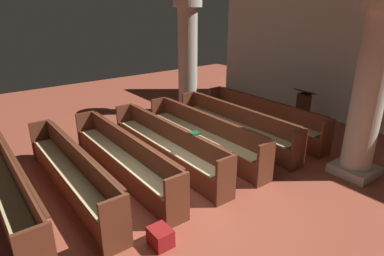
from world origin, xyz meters
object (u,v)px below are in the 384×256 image
at_px(pew_row_6, 8,189).
at_px(pew_row_5, 71,171).
at_px(pillar_far_side, 188,55).
at_px(hymn_book, 195,133).
at_px(pew_row_0, 262,116).
at_px(pew_row_4, 123,156).
at_px(pew_row_3, 166,143).
at_px(kneeler_box_red, 160,237).
at_px(lectern, 303,111).
at_px(pew_row_1, 235,124).
at_px(pillar_aisle_side, 370,88).
at_px(pew_row_2, 203,133).

bearing_deg(pew_row_6, pew_row_5, 90.00).
bearing_deg(pillar_far_side, hymn_book, -34.72).
distance_m(pew_row_0, pew_row_4, 4.01).
distance_m(pew_row_3, pew_row_6, 3.00).
relative_size(pew_row_6, kneeler_box_red, 11.17).
relative_size(pew_row_5, kneeler_box_red, 11.17).
height_order(pew_row_3, pillar_far_side, pillar_far_side).
bearing_deg(pew_row_3, pew_row_5, -90.00).
relative_size(pew_row_5, lectern, 3.51).
xyz_separation_m(pew_row_5, kneeler_box_red, (2.10, 0.53, -0.33)).
height_order(pew_row_1, hymn_book, hymn_book).
distance_m(pew_row_3, pillar_aisle_side, 4.07).
xyz_separation_m(pew_row_2, pew_row_6, (0.00, -4.01, 0.00)).
distance_m(pew_row_1, lectern, 2.24).
bearing_deg(pew_row_6, pew_row_0, 90.00).
bearing_deg(pew_row_4, pew_row_1, 90.00).
bearing_deg(pew_row_4, pew_row_6, -90.00).
bearing_deg(pew_row_0, pew_row_5, -90.00).
xyz_separation_m(pew_row_1, pew_row_5, (0.00, -4.01, 0.00)).
bearing_deg(pew_row_4, pew_row_2, 90.00).
relative_size(pew_row_5, hymn_book, 20.39).
bearing_deg(lectern, pew_row_0, -107.86).
bearing_deg(pew_row_6, pew_row_3, 90.00).
distance_m(pew_row_3, lectern, 4.23).
height_order(pew_row_0, pew_row_6, same).
bearing_deg(pew_row_2, lectern, 83.10).
xyz_separation_m(pew_row_6, kneeler_box_red, (2.10, 1.53, -0.33)).
relative_size(pew_row_3, hymn_book, 20.39).
xyz_separation_m(pew_row_1, kneeler_box_red, (2.10, -3.48, -0.33)).
distance_m(pew_row_2, pillar_aisle_side, 3.47).
relative_size(pew_row_4, pew_row_6, 1.00).
bearing_deg(pew_row_1, pew_row_4, -90.00).
height_order(pew_row_6, hymn_book, hymn_book).
xyz_separation_m(pew_row_0, pillar_aisle_side, (2.68, -0.24, 1.32)).
height_order(pew_row_1, pillar_far_side, pillar_far_side).
height_order(pew_row_0, pillar_far_side, pillar_far_side).
relative_size(pew_row_3, pew_row_6, 1.00).
relative_size(pew_row_2, hymn_book, 20.39).
xyz_separation_m(pillar_aisle_side, hymn_book, (-1.95, -2.58, -0.90)).
xyz_separation_m(pillar_far_side, kneeler_box_red, (4.73, -4.00, -1.65)).
xyz_separation_m(pew_row_5, pillar_far_side, (-2.63, 4.53, 1.32)).
height_order(pew_row_1, pillar_aisle_side, pillar_aisle_side).
distance_m(pew_row_5, lectern, 6.22).
bearing_deg(pew_row_2, pew_row_1, 90.00).
xyz_separation_m(pew_row_1, lectern, (0.39, 2.21, -0.01)).
distance_m(pew_row_3, kneeler_box_red, 2.59).
distance_m(pew_row_0, pillar_far_side, 2.98).
relative_size(pew_row_4, pillar_aisle_side, 1.11).
relative_size(pew_row_1, pew_row_4, 1.00).
bearing_deg(pillar_far_side, pillar_aisle_side, 2.66).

